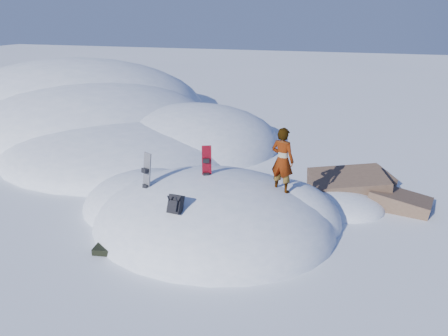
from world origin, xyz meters
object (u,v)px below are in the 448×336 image
(snowboard_red, at_px, (207,169))
(person, at_px, (282,160))
(backpack, at_px, (175,204))
(snowboard_dark, at_px, (146,180))

(snowboard_red, bearing_deg, person, -19.58)
(backpack, bearing_deg, person, 48.59)
(snowboard_red, bearing_deg, snowboard_dark, -175.37)
(snowboard_red, xyz_separation_m, backpack, (-0.12, -1.93, -0.26))
(snowboard_red, xyz_separation_m, person, (2.10, 0.17, 0.42))
(snowboard_dark, bearing_deg, person, 43.12)
(snowboard_dark, relative_size, backpack, 2.84)
(snowboard_red, distance_m, person, 2.15)
(snowboard_red, relative_size, backpack, 2.57)
(backpack, bearing_deg, snowboard_dark, 145.57)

